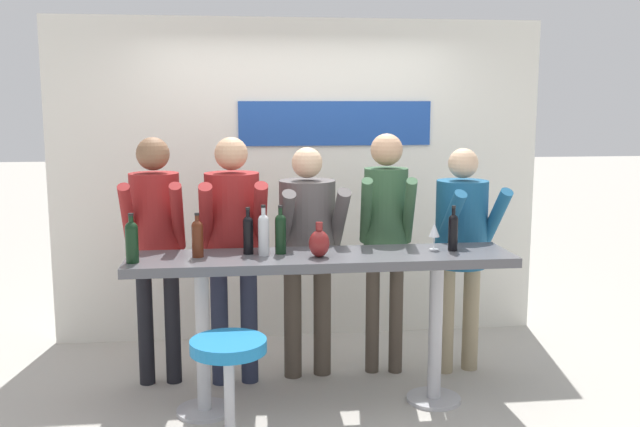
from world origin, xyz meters
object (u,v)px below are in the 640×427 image
wine_glass_0 (434,231)px  wine_bottle_1 (198,237)px  wine_bottle_0 (248,233)px  person_center (386,224)px  person_left (233,234)px  wine_bottle_2 (132,240)px  wine_bottle_5 (264,233)px  person_center_right (462,236)px  person_center_left (308,238)px  wine_bottle_4 (453,230)px  wine_bottle_3 (281,232)px  tasting_table (321,280)px  decorative_vase (319,243)px  person_far_left (156,232)px  bar_stool (229,379)px

wine_glass_0 → wine_bottle_1: bearing=-178.5°
wine_bottle_0 → wine_glass_0: bearing=-0.7°
person_center → wine_bottle_1: (-1.30, -0.52, 0.04)m
person_left → person_center: person_center is taller
wine_bottle_2 → wine_bottle_5: (0.79, 0.11, 0.01)m
person_center → person_center_right: bearing=4.3°
wine_bottle_5 → wine_bottle_1: bearing=-179.8°
person_center_left → wine_bottle_2: 1.29m
wine_bottle_4 → wine_bottle_5: bearing=179.8°
wine_bottle_3 → wine_bottle_5: wine_bottle_5 is taller
tasting_table → wine_bottle_0: (-0.46, 0.07, 0.30)m
person_center → person_center_left: bearing=-172.0°
person_center → decorative_vase: person_center is taller
wine_bottle_2 → decorative_vase: size_ratio=1.36×
wine_bottle_3 → wine_bottle_4: bearing=-2.2°
wine_bottle_1 → wine_bottle_2: 0.40m
wine_bottle_2 → wine_bottle_3: wine_bottle_3 is taller
person_far_left → wine_bottle_5: size_ratio=5.41×
wine_bottle_4 → wine_bottle_0: bearing=177.5°
bar_stool → wine_bottle_5: size_ratio=2.13×
wine_bottle_3 → decorative_vase: (0.23, -0.13, -0.05)m
bar_stool → person_center_left: 1.38m
person_far_left → person_center_left: (1.05, 0.02, -0.07)m
bar_stool → person_far_left: 1.37m
bar_stool → person_center_right: person_center_right is taller
wine_bottle_1 → wine_bottle_2: size_ratio=0.93×
wine_bottle_5 → bar_stool: bearing=-110.0°
wine_bottle_0 → decorative_vase: 0.46m
person_far_left → wine_bottle_5: person_far_left is taller
bar_stool → person_left: 1.23m
tasting_table → decorative_vase: (-0.02, -0.07, 0.26)m
bar_stool → tasting_table: bearing=45.5°
person_far_left → decorative_vase: bearing=-30.3°
tasting_table → person_center: person_center is taller
wine_bottle_3 → wine_glass_0: 1.00m
wine_bottle_5 → wine_glass_0: (1.11, 0.04, -0.02)m
person_left → wine_bottle_0: 0.41m
bar_stool → person_center_right: 2.07m
wine_bottle_0 → wine_bottle_3: wine_bottle_3 is taller
wine_bottle_2 → wine_bottle_3: (0.90, 0.15, 0.00)m
wine_bottle_1 → wine_bottle_3: size_ratio=0.90×
wine_bottle_0 → wine_bottle_2: 0.71m
person_left → wine_bottle_2: person_left is taller
person_center_left → wine_bottle_5: size_ratio=5.17×
person_far_left → wine_bottle_5: (0.72, -0.50, 0.08)m
person_center → wine_bottle_3: 0.92m
wine_bottle_1 → wine_bottle_3: wine_bottle_3 is taller
person_left → person_center: 1.09m
person_center → wine_bottle_4: person_center is taller
decorative_vase → bar_stool: bearing=-136.9°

